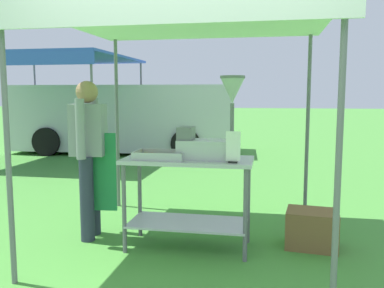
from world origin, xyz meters
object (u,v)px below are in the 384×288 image
(donut_tray, at_px, (160,156))
(donut_fryer, at_px, (213,132))
(vendor, at_px, (89,151))
(donut_cart, at_px, (188,184))
(stall_canopy, at_px, (190,24))
(menu_sign, at_px, (233,149))
(neighbour_tent, at_px, (56,60))
(van_silver, at_px, (125,117))
(supply_crate, at_px, (312,229))

(donut_tray, relative_size, donut_fryer, 0.62)
(donut_tray, xyz_separation_m, vendor, (-0.79, 0.16, 0.01))
(vendor, bearing_deg, donut_cart, -5.62)
(stall_canopy, bearing_deg, menu_sign, -33.04)
(stall_canopy, height_order, donut_fryer, stall_canopy)
(donut_cart, distance_m, neighbour_tent, 5.96)
(menu_sign, bearing_deg, donut_tray, 169.60)
(neighbour_tent, bearing_deg, stall_canopy, -49.07)
(stall_canopy, bearing_deg, van_silver, 115.00)
(donut_tray, xyz_separation_m, menu_sign, (0.69, -0.13, 0.10))
(menu_sign, distance_m, vendor, 1.52)
(donut_cart, relative_size, donut_tray, 2.57)
(menu_sign, bearing_deg, supply_crate, 29.60)
(donut_tray, bearing_deg, van_silver, 112.52)
(stall_canopy, relative_size, donut_tray, 5.47)
(donut_tray, height_order, vendor, vendor)
(donut_cart, relative_size, supply_crate, 2.31)
(supply_crate, distance_m, neighbour_tent, 6.73)
(donut_cart, xyz_separation_m, vendor, (-1.04, 0.10, 0.27))
(vendor, bearing_deg, supply_crate, 3.33)
(van_silver, bearing_deg, donut_tray, -67.48)
(donut_tray, distance_m, van_silver, 6.87)
(donut_tray, relative_size, menu_sign, 1.69)
(donut_fryer, relative_size, supply_crate, 1.45)
(neighbour_tent, bearing_deg, vendor, -58.02)
(stall_canopy, xyz_separation_m, vendor, (-1.04, 0.00, -1.23))
(donut_cart, xyz_separation_m, menu_sign, (0.44, -0.19, 0.37))
(neighbour_tent, bearing_deg, van_silver, 66.43)
(menu_sign, xyz_separation_m, van_silver, (-3.33, 6.48, -0.12))
(donut_tray, xyz_separation_m, neighbour_tent, (-3.46, 4.44, 1.30))
(menu_sign, distance_m, neighbour_tent, 6.29)
(stall_canopy, height_order, neighbour_tent, neighbour_tent)
(donut_fryer, height_order, supply_crate, donut_fryer)
(stall_canopy, distance_m, donut_tray, 1.27)
(donut_cart, bearing_deg, van_silver, 114.66)
(donut_tray, relative_size, vendor, 0.29)
(stall_canopy, height_order, menu_sign, stall_canopy)
(neighbour_tent, bearing_deg, menu_sign, -47.73)
(donut_cart, relative_size, van_silver, 0.22)
(stall_canopy, relative_size, donut_cart, 2.13)
(vendor, xyz_separation_m, supply_crate, (2.22, 0.13, -0.72))
(stall_canopy, distance_m, donut_fryer, 1.04)
(neighbour_tent, bearing_deg, donut_fryer, -48.05)
(vendor, relative_size, supply_crate, 3.05)
(menu_sign, height_order, neighbour_tent, neighbour_tent)
(donut_fryer, bearing_deg, supply_crate, 14.48)
(donut_cart, distance_m, supply_crate, 1.28)
(donut_tray, bearing_deg, stall_canopy, 32.04)
(menu_sign, xyz_separation_m, vendor, (-1.48, 0.29, -0.09))
(van_silver, relative_size, neighbour_tent, 1.83)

